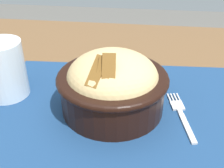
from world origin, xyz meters
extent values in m
cube|color=brown|center=(0.00, 0.00, 0.69)|extent=(1.22, 0.92, 0.04)
cube|color=navy|center=(0.02, 0.02, 0.71)|extent=(0.49, 0.34, 0.00)
cylinder|color=black|center=(0.00, 0.01, 0.75)|extent=(0.18, 0.18, 0.07)
torus|color=black|center=(0.00, 0.01, 0.77)|extent=(0.19, 0.19, 0.01)
ellipsoid|color=tan|center=(0.00, 0.01, 0.78)|extent=(0.15, 0.15, 0.08)
sphere|color=#296019|center=(-0.01, 0.01, 0.80)|extent=(0.03, 0.03, 0.03)
sphere|color=#296019|center=(-0.02, -0.01, 0.80)|extent=(0.03, 0.03, 0.03)
cylinder|color=orange|center=(-0.01, -0.02, 0.80)|extent=(0.03, 0.02, 0.01)
cylinder|color=orange|center=(0.02, -0.01, 0.80)|extent=(0.02, 0.03, 0.01)
cylinder|color=orange|center=(0.01, -0.02, 0.80)|extent=(0.03, 0.02, 0.01)
cube|color=brown|center=(-0.02, -0.03, 0.81)|extent=(0.03, 0.05, 0.04)
cube|color=brown|center=(-0.01, -0.04, 0.81)|extent=(0.03, 0.04, 0.04)
cube|color=brown|center=(0.00, -0.04, 0.81)|extent=(0.02, 0.04, 0.05)
cube|color=silver|center=(0.13, -0.03, 0.71)|extent=(0.02, 0.07, 0.00)
cube|color=silver|center=(0.12, 0.01, 0.71)|extent=(0.01, 0.01, 0.00)
cube|color=silver|center=(0.12, 0.03, 0.71)|extent=(0.03, 0.03, 0.00)
cube|color=silver|center=(0.12, 0.05, 0.71)|extent=(0.01, 0.02, 0.00)
cube|color=silver|center=(0.11, 0.05, 0.71)|extent=(0.01, 0.02, 0.00)
cube|color=silver|center=(0.11, 0.05, 0.71)|extent=(0.01, 0.02, 0.00)
cube|color=silver|center=(0.10, 0.05, 0.71)|extent=(0.01, 0.02, 0.00)
cylinder|color=silver|center=(-0.20, 0.03, 0.76)|extent=(0.08, 0.08, 0.11)
cylinder|color=silver|center=(-0.20, 0.03, 0.73)|extent=(0.07, 0.07, 0.04)
camera|label=1|loc=(0.05, -0.39, 1.01)|focal=44.56mm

